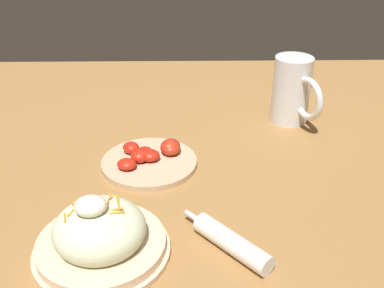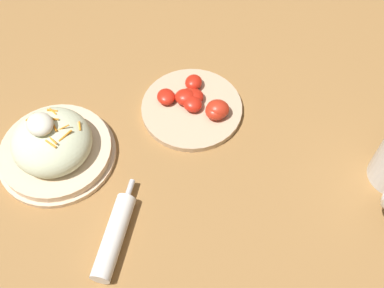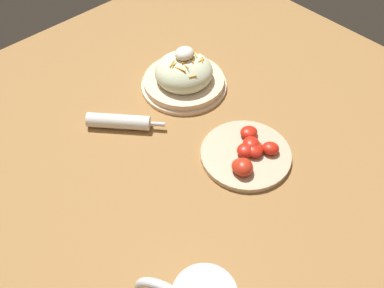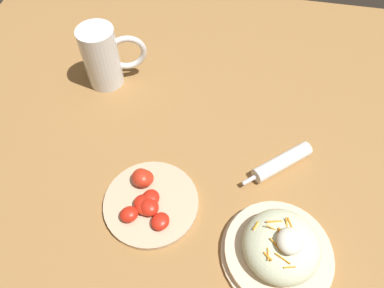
{
  "view_description": "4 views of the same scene",
  "coord_description": "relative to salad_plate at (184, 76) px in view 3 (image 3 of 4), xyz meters",
  "views": [
    {
      "loc": [
        0.04,
        0.81,
        0.52
      ],
      "look_at": [
        0.03,
        0.03,
        0.09
      ],
      "focal_mm": 43.14,
      "sensor_mm": 36.0,
      "label": 1
    },
    {
      "loc": [
        -0.36,
        0.31,
        0.77
      ],
      "look_at": [
        0.0,
        0.05,
        0.08
      ],
      "focal_mm": 44.21,
      "sensor_mm": 36.0,
      "label": 2
    },
    {
      "loc": [
        -0.41,
        -0.42,
        0.77
      ],
      "look_at": [
        -0.0,
        0.02,
        0.09
      ],
      "focal_mm": 41.58,
      "sensor_mm": 36.0,
      "label": 3
    },
    {
      "loc": [
        0.44,
        0.12,
        0.72
      ],
      "look_at": [
        -0.01,
        0.03,
        0.07
      ],
      "focal_mm": 33.89,
      "sensor_mm": 36.0,
      "label": 4
    }
  ],
  "objects": [
    {
      "name": "ground_plane",
      "position": [
        -0.18,
        -0.24,
        -0.04
      ],
      "size": [
        1.43,
        1.43,
        0.0
      ],
      "primitive_type": "plane",
      "color": "#9E703D"
    },
    {
      "name": "salad_plate",
      "position": [
        0.0,
        0.0,
        0.0
      ],
      "size": [
        0.22,
        0.22,
        0.11
      ],
      "color": "beige",
      "rests_on": "ground_plane"
    },
    {
      "name": "napkin_roll",
      "position": [
        -0.21,
        -0.0,
        -0.02
      ],
      "size": [
        0.14,
        0.15,
        0.03
      ],
      "color": "white",
      "rests_on": "ground_plane"
    },
    {
      "name": "tomato_plate",
      "position": [
        -0.06,
        -0.28,
        -0.02
      ],
      "size": [
        0.2,
        0.2,
        0.04
      ],
      "color": "#D1B28E",
      "rests_on": "ground_plane"
    }
  ]
}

